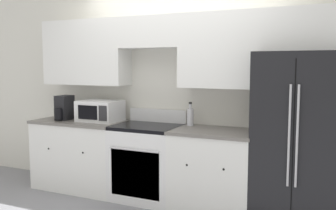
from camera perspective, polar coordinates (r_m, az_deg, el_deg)
wall_back at (r=4.46m, az=1.61°, el=4.91°), size 8.00×0.39×2.60m
lower_cabinets_left at (r=4.99m, az=-13.05°, el=-7.28°), size 1.18×0.64×0.88m
lower_cabinets_right at (r=4.18m, az=7.00°, el=-9.78°), size 0.90×0.64×0.88m
oven_range at (r=4.48m, az=-3.15°, el=-8.59°), size 0.76×0.65×1.04m
refrigerator at (r=3.98m, az=19.08°, el=-4.76°), size 0.82×0.77×1.71m
microwave at (r=4.77m, az=-10.29°, el=-0.87°), size 0.50×0.41×0.26m
bottle at (r=4.35m, az=3.42°, el=-1.73°), size 0.08×0.08×0.28m
paper_towel_holder at (r=4.97m, az=-15.60°, el=-0.52°), size 0.16×0.28×0.31m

